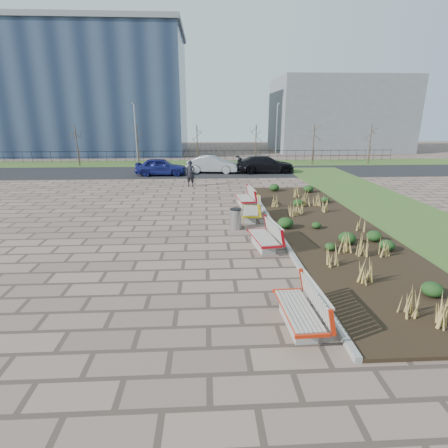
{
  "coord_description": "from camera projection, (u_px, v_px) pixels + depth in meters",
  "views": [
    {
      "loc": [
        0.82,
        -9.88,
        4.91
      ],
      "look_at": [
        1.5,
        3.0,
        0.9
      ],
      "focal_mm": 28.0,
      "sensor_mm": 36.0,
      "label": 1
    }
  ],
  "objects": [
    {
      "name": "tree_b",
      "position": [
        138.0,
        145.0,
        35.21
      ],
      "size": [
        1.4,
        1.4,
        4.0
      ],
      "primitive_type": null,
      "color": "#4C3D2D",
      "rests_on": "grass_verge_far"
    },
    {
      "name": "planting_bed",
      "position": [
        326.0,
        227.0,
        15.91
      ],
      "size": [
        4.5,
        18.0,
        0.1
      ],
      "primitive_type": "cube",
      "color": "black",
      "rests_on": "ground"
    },
    {
      "name": "car_black",
      "position": [
        265.0,
        164.0,
        31.17
      ],
      "size": [
        5.24,
        2.29,
        1.5
      ],
      "primitive_type": "imported",
      "rotation": [
        0.0,
        0.0,
        1.61
      ],
      "color": "black",
      "rests_on": "road"
    },
    {
      "name": "bench_a",
      "position": [
        298.0,
        308.0,
        8.39
      ],
      "size": [
        0.99,
        2.14,
        1.0
      ],
      "primitive_type": null,
      "rotation": [
        0.0,
        0.0,
        0.04
      ],
      "color": "red",
      "rests_on": "ground"
    },
    {
      "name": "tree_c",
      "position": [
        197.0,
        145.0,
        35.51
      ],
      "size": [
        1.4,
        1.4,
        4.0
      ],
      "primitive_type": null,
      "color": "#4C3D2D",
      "rests_on": "grass_verge_far"
    },
    {
      "name": "car_blue",
      "position": [
        161.0,
        167.0,
        29.77
      ],
      "size": [
        4.31,
        1.78,
        1.46
      ],
      "primitive_type": "imported",
      "rotation": [
        0.0,
        0.0,
        1.56
      ],
      "color": "navy",
      "rests_on": "road"
    },
    {
      "name": "railing_fence",
      "position": [
        198.0,
        156.0,
        38.78
      ],
      "size": [
        44.0,
        0.1,
        1.2
      ],
      "primitive_type": null,
      "color": "black",
      "rests_on": "grass_verge_far"
    },
    {
      "name": "planting_curb",
      "position": [
        275.0,
        227.0,
        15.78
      ],
      "size": [
        0.16,
        18.0,
        0.15
      ],
      "primitive_type": "cube",
      "color": "gray",
      "rests_on": "ground"
    },
    {
      "name": "car_silver",
      "position": [
        213.0,
        164.0,
        31.09
      ],
      "size": [
        4.67,
        2.16,
        1.48
      ],
      "primitive_type": "imported",
      "rotation": [
        0.0,
        0.0,
        1.44
      ],
      "color": "#929599",
      "rests_on": "road"
    },
    {
      "name": "bench_d",
      "position": [
        244.0,
        197.0,
        19.79
      ],
      "size": [
        1.08,
        2.17,
        1.0
      ],
      "primitive_type": null,
      "rotation": [
        0.0,
        0.0,
        0.09
      ],
      "color": "#B50C16",
      "rests_on": "ground"
    },
    {
      "name": "road",
      "position": [
        197.0,
        172.0,
        31.82
      ],
      "size": [
        80.0,
        7.0,
        0.02
      ],
      "primitive_type": "cube",
      "color": "black",
      "rests_on": "ground"
    },
    {
      "name": "bench_c",
      "position": [
        251.0,
        210.0,
        17.11
      ],
      "size": [
        1.18,
        2.2,
        1.0
      ],
      "primitive_type": null,
      "rotation": [
        0.0,
        0.0,
        -0.14
      ],
      "color": "#CFB80A",
      "rests_on": "ground"
    },
    {
      "name": "pedestrian",
      "position": [
        190.0,
        174.0,
        25.11
      ],
      "size": [
        0.78,
        0.62,
        1.87
      ],
      "primitive_type": "imported",
      "rotation": [
        0.0,
        0.0,
        -0.29
      ],
      "color": "black",
      "rests_on": "ground"
    },
    {
      "name": "grass_verge_near",
      "position": [
        426.0,
        226.0,
        16.16
      ],
      "size": [
        5.0,
        38.0,
        0.04
      ],
      "primitive_type": "cube",
      "color": "#33511E",
      "rests_on": "ground"
    },
    {
      "name": "lamp_east",
      "position": [
        276.0,
        135.0,
        35.14
      ],
      "size": [
        0.24,
        0.6,
        6.0
      ],
      "primitive_type": null,
      "color": "gray",
      "rests_on": "grass_verge_far"
    },
    {
      "name": "bench_b",
      "position": [
        263.0,
        236.0,
        13.39
      ],
      "size": [
        1.17,
        2.2,
        1.0
      ],
      "primitive_type": null,
      "rotation": [
        0.0,
        0.0,
        0.13
      ],
      "color": "#A30A14",
      "rests_on": "ground"
    },
    {
      "name": "grass_verge_far",
      "position": [
        198.0,
        163.0,
        37.54
      ],
      "size": [
        80.0,
        5.0,
        0.04
      ],
      "primitive_type": "cube",
      "color": "#33511E",
      "rests_on": "ground"
    },
    {
      "name": "tree_f",
      "position": [
        370.0,
        144.0,
        36.41
      ],
      "size": [
        1.4,
        1.4,
        4.0
      ],
      "primitive_type": null,
      "color": "#4C3D2D",
      "rests_on": "grass_verge_far"
    },
    {
      "name": "tree_d",
      "position": [
        256.0,
        145.0,
        35.81
      ],
      "size": [
        1.4,
        1.4,
        4.0
      ],
      "primitive_type": null,
      "color": "#4C3D2D",
      "rests_on": "grass_verge_far"
    },
    {
      "name": "tree_e",
      "position": [
        313.0,
        145.0,
        36.11
      ],
      "size": [
        1.4,
        1.4,
        4.0
      ],
      "primitive_type": null,
      "color": "#4C3D2D",
      "rests_on": "grass_verge_far"
    },
    {
      "name": "tree_a",
      "position": [
        77.0,
        146.0,
        34.91
      ],
      "size": [
        1.4,
        1.4,
        4.0
      ],
      "primitive_type": null,
      "color": "#4C3D2D",
      "rests_on": "grass_verge_far"
    },
    {
      "name": "building_grey",
      "position": [
        338.0,
        115.0,
        50.41
      ],
      "size": [
        18.0,
        12.0,
        10.0
      ],
      "primitive_type": "cube",
      "color": "slate",
      "rests_on": "ground"
    },
    {
      "name": "litter_bin",
      "position": [
        236.0,
        219.0,
        15.71
      ],
      "size": [
        0.5,
        0.5,
        0.92
      ],
      "primitive_type": "cylinder",
      "color": "#B2B2B7",
      "rests_on": "ground"
    },
    {
      "name": "ground",
      "position": [
        181.0,
        281.0,
        10.84
      ],
      "size": [
        120.0,
        120.0,
        0.0
      ],
      "primitive_type": "plane",
      "color": "#786153",
      "rests_on": "ground"
    },
    {
      "name": "building_glass",
      "position": [
        30.0,
        95.0,
        45.66
      ],
      "size": [
        40.0,
        14.0,
        15.0
      ],
      "primitive_type": "cube",
      "color": "#192338",
      "rests_on": "ground"
    },
    {
      "name": "lamp_west",
      "position": [
        136.0,
        136.0,
        34.43
      ],
      "size": [
        0.24,
        0.6,
        6.0
      ],
      "primitive_type": null,
      "color": "gray",
      "rests_on": "grass_verge_far"
    }
  ]
}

